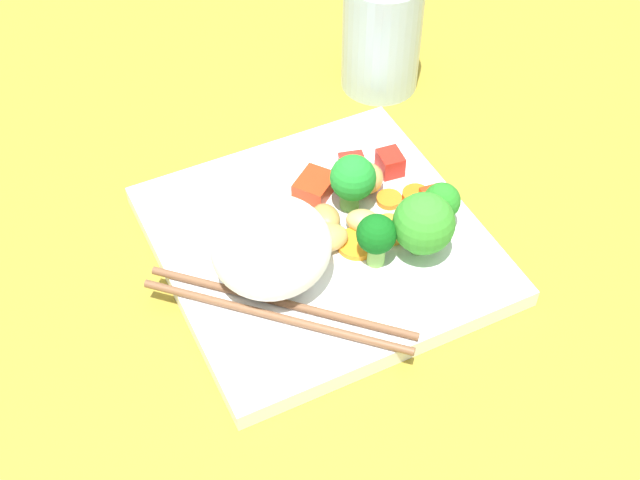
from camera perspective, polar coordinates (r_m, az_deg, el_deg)
name	(u,v)px	position (r cm, az deg, el deg)	size (l,w,h in cm)	color
ground_plane	(321,259)	(68.81, 0.06, -1.26)	(110.00, 110.00, 2.00)	olive
square_plate	(321,244)	(67.48, 0.06, -0.26)	(24.20, 24.20, 1.57)	white
rice_mound	(271,247)	(62.04, -3.27, -0.44)	(8.98, 8.72, 6.38)	white
broccoli_floret_0	(424,224)	(64.01, 6.93, 1.07)	(4.73, 4.73, 5.63)	#74B755
broccoli_floret_1	(353,179)	(67.41, 2.20, 4.05)	(3.70, 3.70, 4.90)	#5C9E3F
broccoli_floret_2	(442,203)	(66.50, 8.10, 2.49)	(2.93, 2.93, 4.26)	#579A45
broccoli_floret_3	(376,236)	(63.51, 3.78, 0.26)	(3.06, 3.06, 4.40)	#7EB751
carrot_slice_0	(389,229)	(67.28, 4.65, 0.71)	(3.01, 3.01, 0.61)	#F99D2C
carrot_slice_1	(413,193)	(70.36, 6.23, 3.17)	(2.26, 2.26, 0.62)	orange
carrot_slice_2	(389,199)	(69.69, 4.64, 2.71)	(2.08, 2.08, 0.49)	orange
carrot_slice_3	(357,244)	(66.16, 2.49, -0.25)	(3.17, 3.17, 0.50)	orange
pepper_chunk_0	(434,201)	(69.31, 7.62, 2.62)	(2.29, 1.73, 1.44)	red
pepper_chunk_1	(315,186)	(69.87, -0.34, 3.63)	(3.20, 2.68, 1.49)	red
pepper_chunk_2	(353,168)	(71.56, 2.23, 4.82)	(2.75, 2.09, 1.40)	red
pepper_chunk_3	(390,163)	(71.87, 4.69, 5.16)	(2.22, 1.88, 1.86)	red
chicken_piece_0	(326,217)	(67.29, 0.40, 1.52)	(2.77, 2.12, 1.57)	#B08847
chicken_piece_1	(367,179)	(69.99, 3.16, 4.12)	(2.96, 2.65, 2.35)	tan
chicken_piece_2	(329,236)	(65.72, 0.60, 0.24)	(3.28, 2.64, 1.82)	tan
chicken_piece_4	(363,220)	(67.10, 2.87, 1.31)	(2.67, 2.04, 1.63)	tan
chopstick_pair	(279,309)	(61.97, -2.77, -4.65)	(16.24, 15.40, 0.61)	brown
drinking_glass	(382,34)	(81.17, 4.14, 13.51)	(7.33, 7.33, 10.99)	silver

